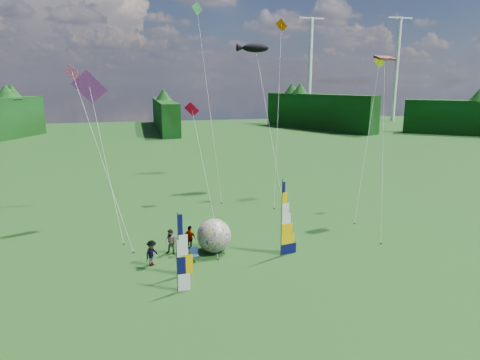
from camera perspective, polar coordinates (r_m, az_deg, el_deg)
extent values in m
plane|color=#2E5C22|center=(26.77, 4.25, -13.35)|extent=(220.00, 220.00, 0.00)
sphere|color=#010BA5|center=(30.56, -3.49, -7.42)|extent=(2.44, 2.44, 2.42)
imported|color=#66594C|center=(30.46, -7.84, -8.28)|extent=(0.75, 0.72, 1.74)
imported|color=#66594C|center=(30.59, -9.16, -8.15)|extent=(0.98, 0.80, 1.82)
imported|color=#66594C|center=(29.03, -11.69, -9.53)|extent=(1.04, 1.14, 1.75)
imported|color=#66594C|center=(31.24, -6.68, -7.65)|extent=(1.03, 1.04, 1.78)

